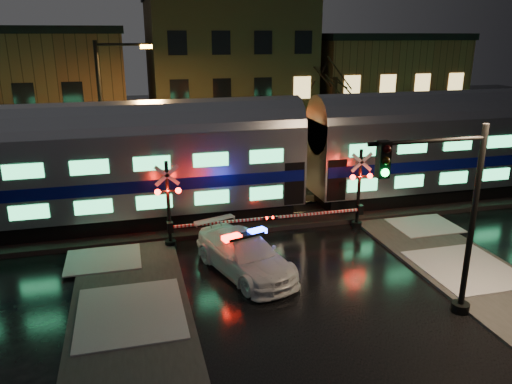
% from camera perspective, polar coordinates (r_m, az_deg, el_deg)
% --- Properties ---
extents(ground, '(120.00, 120.00, 0.00)m').
position_cam_1_polar(ground, '(21.29, 3.59, -7.50)').
color(ground, black).
rests_on(ground, ground).
extents(ballast, '(90.00, 4.20, 0.24)m').
position_cam_1_polar(ballast, '(25.67, 0.12, -2.65)').
color(ballast, black).
rests_on(ballast, ground).
extents(sidewalk_left, '(4.00, 20.00, 0.12)m').
position_cam_1_polar(sidewalk_left, '(15.22, -13.87, -19.17)').
color(sidewalk_left, '#2D2D2D').
rests_on(sidewalk_left, ground).
extents(building_left, '(14.00, 10.00, 9.00)m').
position_cam_1_polar(building_left, '(41.09, -24.57, 9.81)').
color(building_left, '#51351F').
rests_on(building_left, ground).
extents(building_mid, '(12.00, 11.00, 11.50)m').
position_cam_1_polar(building_mid, '(41.69, -3.46, 13.17)').
color(building_mid, brown).
rests_on(building_mid, ground).
extents(building_right, '(12.00, 10.00, 8.50)m').
position_cam_1_polar(building_right, '(45.73, 13.21, 11.26)').
color(building_right, '#51351F').
rests_on(building_right, ground).
extents(train, '(51.00, 3.12, 5.92)m').
position_cam_1_polar(train, '(25.47, 5.71, 4.77)').
color(train, black).
rests_on(train, ballast).
extents(police_car, '(3.71, 5.74, 1.72)m').
position_cam_1_polar(police_car, '(19.70, -1.28, -7.14)').
color(police_car, white).
rests_on(police_car, ground).
extents(crossing_signal_right, '(5.51, 0.64, 3.90)m').
position_cam_1_polar(crossing_signal_right, '(24.10, 10.95, -0.62)').
color(crossing_signal_right, black).
rests_on(crossing_signal_right, ground).
extents(crossing_signal_left, '(5.52, 0.64, 3.91)m').
position_cam_1_polar(crossing_signal_left, '(21.95, -8.97, -2.34)').
color(crossing_signal_left, black).
rests_on(crossing_signal_left, ground).
extents(traffic_light, '(4.18, 0.73, 6.46)m').
position_cam_1_polar(traffic_light, '(16.80, 20.90, -3.09)').
color(traffic_light, black).
rests_on(traffic_light, ground).
extents(streetlight, '(2.91, 0.30, 8.71)m').
position_cam_1_polar(streetlight, '(27.57, -16.60, 8.59)').
color(streetlight, black).
rests_on(streetlight, ground).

